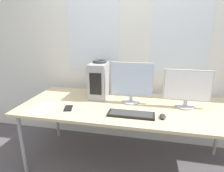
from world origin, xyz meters
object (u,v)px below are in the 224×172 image
headphones (100,61)px  monitor_right_near (187,88)px  mouse (163,116)px  cell_phone (68,108)px  monitor_main (131,82)px  pc_tower (100,80)px  keyboard (131,114)px

headphones → monitor_right_near: size_ratio=0.35×
mouse → cell_phone: bearing=178.9°
headphones → cell_phone: 0.67m
monitor_right_near → mouse: bearing=-128.3°
monitor_main → monitor_right_near: (0.58, -0.02, -0.03)m
headphones → pc_tower: bearing=-90.0°
keyboard → mouse: mouse is taller
mouse → cell_phone: size_ratio=0.66×
monitor_main → mouse: 0.52m
keyboard → cell_phone: (-0.66, 0.02, -0.01)m
mouse → cell_phone: 0.96m
headphones → keyboard: (0.44, -0.48, -0.42)m
monitor_main → cell_phone: bearing=-153.4°
monitor_main → cell_phone: monitor_main is taller
headphones → mouse: headphones is taller
keyboard → cell_phone: 0.66m
keyboard → mouse: 0.30m
monitor_main → mouse: (0.34, -0.33, -0.22)m
keyboard → mouse: size_ratio=4.17×
headphones → monitor_right_near: bearing=-9.5°
pc_tower → mouse: bearing=-32.8°
monitor_main → cell_phone: size_ratio=2.87×
headphones → monitor_main: (0.40, -0.14, -0.19)m
headphones → keyboard: headphones is taller
headphones → keyboard: bearing=-47.7°
pc_tower → monitor_right_near: (0.98, -0.16, 0.00)m
pc_tower → monitor_main: monitor_main is taller
pc_tower → cell_phone: pc_tower is taller
monitor_right_near → pc_tower: bearing=170.6°
mouse → monitor_right_near: bearing=51.7°
pc_tower → keyboard: (0.44, -0.48, -0.20)m
keyboard → mouse: (0.30, 0.01, 0.00)m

